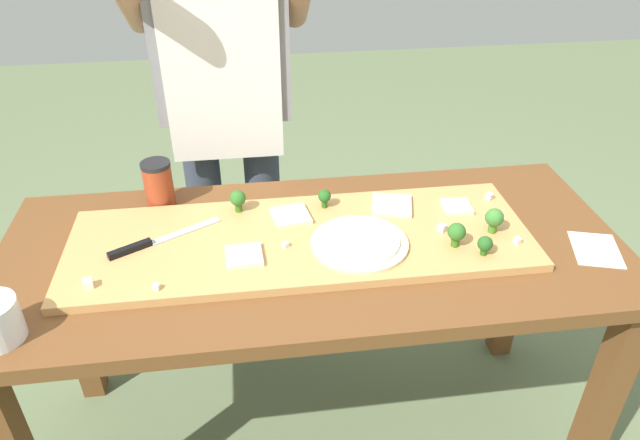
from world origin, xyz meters
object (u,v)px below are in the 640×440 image
Objects in this scene: cheese_crumble_c at (489,196)px; cook_center at (224,83)px; broccoli_floret_front_mid at (238,199)px; cheese_crumble_e at (442,228)px; cheese_crumble_f at (285,245)px; pizza_whole_white_garlic at (359,243)px; cheese_crumble_a at (517,241)px; broccoli_floret_back_left at (485,244)px; pizza_slice_near_right at (392,205)px; cheese_crumble_b at (88,284)px; pizza_slice_far_right at (291,216)px; recipe_note at (596,249)px; chefs_knife at (150,243)px; cheese_crumble_d at (156,287)px; pizza_slice_near_left at (457,207)px; broccoli_floret_center_right at (494,219)px; broccoli_floret_front_left at (457,233)px; prep_table at (313,279)px; sauce_jar at (158,184)px; broccoli_floret_back_mid at (324,197)px; pizza_slice_far_left at (244,256)px.

cook_center reaches higher than cheese_crumble_c.
broccoli_floret_front_mid is 3.35× the size of cheese_crumble_e.
broccoli_floret_front_mid is at bearing 121.22° from cheese_crumble_f.
pizza_whole_white_garlic and cheese_crumble_a have the same top height.
broccoli_floret_front_mid reaches higher than broccoli_floret_back_left.
cheese_crumble_b is at bearing -162.23° from pizza_slice_near_right.
pizza_whole_white_garlic is 0.22m from pizza_slice_far_right.
pizza_slice_near_right is 0.73× the size of recipe_note.
cheese_crumble_e is at bearing 7.45° from cheese_crumble_b.
chefs_knife is 0.18m from cheese_crumble_d.
cook_center is (0.20, 0.53, 0.21)m from chefs_knife.
pizza_slice_far_right is 0.53m from cook_center.
pizza_slice_near_left is 1.13× the size of broccoli_floret_center_right.
broccoli_floret_back_left is 0.07m from broccoli_floret_front_left.
cook_center reaches higher than prep_table.
sauce_jar reaches higher than pizza_whole_white_garlic.
prep_table is 24.81× the size of broccoli_floret_front_left.
pizza_slice_far_right is 0.40m from cheese_crumble_e.
cheese_crumble_c is (0.28, 0.00, 0.00)m from pizza_slice_near_right.
broccoli_floret_center_right is 0.08m from cheese_crumble_a.
cheese_crumble_a is at bearing -27.31° from broccoli_floret_back_mid.
pizza_slice_far_left is 0.65m from cook_center.
cheese_crumble_a is at bearing -19.34° from pizza_slice_far_right.
cheese_crumble_d is 1.09m from recipe_note.
pizza_slice_near_left is 0.82m from cheese_crumble_d.
broccoli_floret_center_right is (0.41, -0.18, 0.01)m from broccoli_floret_back_mid.
pizza_slice_far_right is 5.40× the size of cheese_crumble_c.
broccoli_floret_center_right reaches higher than pizza_slice_far_right.
broccoli_floret_front_mid reaches higher than chefs_knife.
broccoli_floret_center_right is (0.46, -0.04, 0.17)m from prep_table.
broccoli_floret_center_right reaches higher than broccoli_floret_back_left.
broccoli_floret_front_mid is (-0.53, 0.24, -0.00)m from broccoli_floret_front_left.
broccoli_floret_front_left is at bearing 2.95° from cheese_crumble_b.
cheese_crumble_d is at bearing -121.72° from broccoli_floret_front_mid.
cook_center reaches higher than pizza_slice_near_left.
broccoli_floret_center_right is 0.46× the size of recipe_note.
recipe_note is at bearing -6.34° from cheese_crumble_f.
pizza_slice_near_right is 0.34m from cheese_crumble_f.
broccoli_floret_front_mid is at bearing 160.36° from cheese_crumble_a.
pizza_slice_far_right is (-0.05, 0.10, 0.14)m from prep_table.
cheese_crumble_f reaches higher than pizza_slice_near_right.
cook_center reaches higher than pizza_whole_white_garlic.
pizza_slice_near_right is 0.67m from cheese_crumble_d.
cheese_crumble_e reaches higher than chefs_knife.
prep_table is at bearing -166.74° from cheese_crumble_c.
sauce_jar reaches higher than broccoli_floret_front_left.
broccoli_floret_center_right is at bearing 21.89° from broccoli_floret_front_left.
broccoli_floret_front_mid is at bearing 39.19° from cheese_crumble_b.
broccoli_floret_back_left is 0.80× the size of broccoli_floret_front_mid.
cheese_crumble_e is at bearing -28.82° from broccoli_floret_back_mid.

